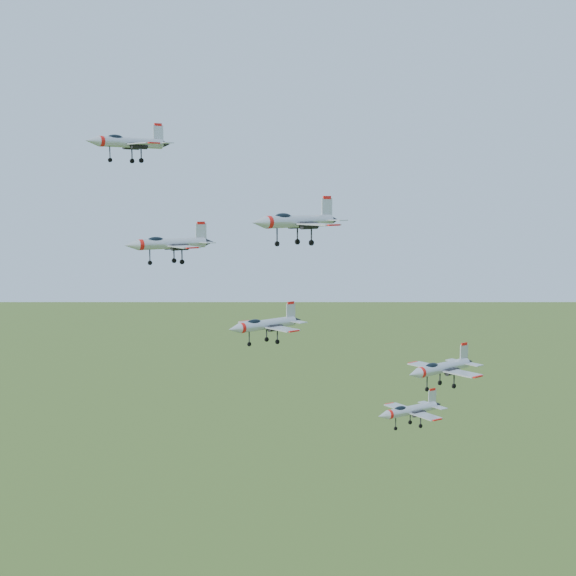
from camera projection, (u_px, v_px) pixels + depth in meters
name	position (u px, v px, depth m)	size (l,w,h in m)	color
jet_lead	(128.00, 142.00, 113.89)	(13.64, 11.60, 3.71)	#ABB0B8
jet_left_high	(169.00, 243.00, 105.80)	(13.09, 10.94, 3.50)	#ABB0B8
jet_right_high	(296.00, 221.00, 88.81)	(12.79, 10.86, 3.47)	#ABB0B8
jet_left_low	(265.00, 324.00, 111.58)	(12.96, 11.00, 3.51)	#ABB0B8
jet_right_low	(441.00, 368.00, 108.98)	(13.39, 11.33, 3.62)	#ABB0B8
jet_trail	(410.00, 410.00, 118.82)	(12.59, 10.51, 3.37)	#ABB0B8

